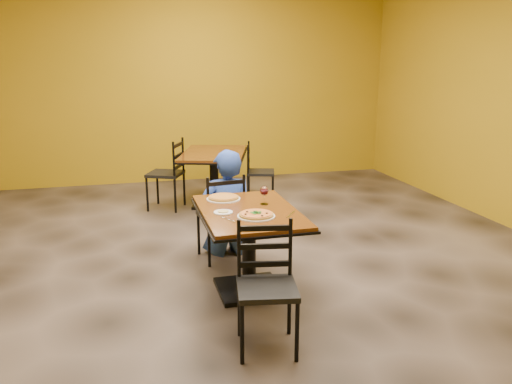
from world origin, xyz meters
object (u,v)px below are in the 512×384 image
object	(u,v)px
side_plate	(223,212)
chair_second_left	(165,174)
wine_glass	(264,194)
chair_main_near	(267,289)
chair_main_far	(221,216)
table_second	(214,166)
diner	(227,201)
pizza_far	(223,197)
plate_main	(256,216)
pizza_main	(256,214)
table_main	(249,231)
plate_far	(224,199)
chair_second_right	(261,173)

from	to	relation	value
side_plate	chair_second_left	bearing A→B (deg)	94.78
side_plate	wine_glass	size ratio (longest dim) A/B	0.89
chair_main_near	chair_main_far	world-z (taller)	same
table_second	diner	distance (m)	1.84
pizza_far	wine_glass	distance (m)	0.41
plate_main	table_second	bearing A→B (deg)	86.45
chair_main_near	side_plate	distance (m)	0.97
chair_main_near	side_plate	bearing A→B (deg)	108.03
chair_second_left	pizza_main	world-z (taller)	chair_second_left
plate_main	table_main	bearing A→B (deg)	92.96
chair_second_left	diner	xyz separation A→B (m)	(0.48, -1.83, 0.07)
chair_second_left	plate_main	size ratio (longest dim) A/B	3.09
chair_main_near	pizza_main	distance (m)	0.81
plate_main	side_plate	world-z (taller)	same
plate_main	pizza_main	distance (m)	0.02
pizza_main	plate_main	bearing A→B (deg)	0.00
chair_main_near	plate_far	bearing A→B (deg)	101.86
chair_main_near	chair_second_left	distance (m)	3.80
pizza_main	wine_glass	xyz separation A→B (m)	(0.16, 0.35, 0.07)
diner	chair_main_near	bearing A→B (deg)	90.23
chair_main_near	pizza_main	xyz separation A→B (m)	(0.11, 0.74, 0.32)
plate_main	wine_glass	xyz separation A→B (m)	(0.16, 0.35, 0.08)
pizza_far	chair_second_right	bearing A→B (deg)	67.55
chair_main_far	plate_far	distance (m)	0.55
pizza_main	pizza_far	size ratio (longest dim) A/B	1.01
pizza_main	side_plate	size ratio (longest dim) A/B	1.77
chair_main_far	side_plate	size ratio (longest dim) A/B	5.66
plate_main	side_plate	xyz separation A→B (m)	(-0.24, 0.17, 0.00)
table_second	pizza_main	bearing A→B (deg)	-93.55
chair_second_left	chair_main_near	bearing A→B (deg)	30.20
chair_main_far	wine_glass	world-z (taller)	wine_glass
chair_main_far	plate_far	world-z (taller)	chair_main_far
diner	plate_main	world-z (taller)	diner
table_main	side_plate	distance (m)	0.31
diner	side_plate	distance (m)	1.10
wine_glass	pizza_far	bearing A→B (deg)	141.72
plate_far	wine_glass	size ratio (longest dim) A/B	1.72
side_plate	chair_main_far	bearing A→B (deg)	80.89
chair_second_right	plate_main	xyz separation A→B (m)	(-0.86, -3.05, 0.33)
table_second	pizza_far	xyz separation A→B (m)	(-0.34, -2.46, 0.21)
chair_main_far	side_plate	distance (m)	0.94
pizza_far	wine_glass	xyz separation A→B (m)	(0.32, -0.25, 0.07)
table_second	plate_main	distance (m)	3.06
chair_second_left	chair_second_right	xyz separation A→B (m)	(1.34, 0.00, -0.05)
chair_second_right	chair_main_far	bearing A→B (deg)	170.03
chair_second_left	plate_main	world-z (taller)	chair_second_left
chair_second_right	side_plate	bearing A→B (deg)	174.73
chair_main_near	chair_second_right	xyz separation A→B (m)	(0.97, 3.79, -0.03)
plate_far	chair_main_far	bearing A→B (deg)	83.12
wine_glass	side_plate	bearing A→B (deg)	-157.05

